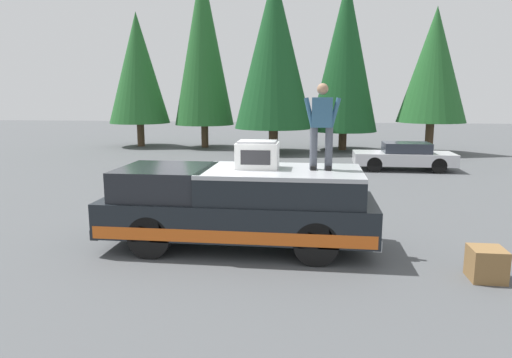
# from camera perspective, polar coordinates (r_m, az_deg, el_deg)

# --- Properties ---
(ground_plane) EXTENTS (90.00, 90.00, 0.00)m
(ground_plane) POSITION_cam_1_polar(r_m,az_deg,el_deg) (10.16, -5.14, -7.60)
(ground_plane) COLOR #4C4F51
(pickup_truck) EXTENTS (2.01, 5.54, 1.65)m
(pickup_truck) POSITION_cam_1_polar(r_m,az_deg,el_deg) (9.52, -2.13, -3.32)
(pickup_truck) COLOR black
(pickup_truck) RESTS_ON ground
(compressor_unit) EXTENTS (0.65, 0.84, 0.56)m
(compressor_unit) POSITION_cam_1_polar(r_m,az_deg,el_deg) (9.37, 0.18, 3.01)
(compressor_unit) COLOR white
(compressor_unit) RESTS_ON pickup_truck
(person_on_truck_bed) EXTENTS (0.29, 0.72, 1.69)m
(person_on_truck_bed) POSITION_cam_1_polar(r_m,az_deg,el_deg) (9.24, 8.11, 6.70)
(person_on_truck_bed) COLOR #4C515B
(person_on_truck_bed) RESTS_ON pickup_truck
(parked_car_silver) EXTENTS (1.64, 4.10, 1.16)m
(parked_car_silver) POSITION_cam_1_polar(r_m,az_deg,el_deg) (20.46, 17.76, 2.68)
(parked_car_silver) COLOR silver
(parked_car_silver) RESTS_ON ground
(wooden_crate) EXTENTS (0.56, 0.56, 0.56)m
(wooden_crate) POSITION_cam_1_polar(r_m,az_deg,el_deg) (8.92, 26.51, -9.34)
(wooden_crate) COLOR olive
(wooden_crate) RESTS_ON ground
(conifer_far_left) EXTENTS (3.62, 3.62, 7.68)m
(conifer_far_left) POSITION_cam_1_polar(r_m,az_deg,el_deg) (26.88, 21.08, 12.92)
(conifer_far_left) COLOR #4C3826
(conifer_far_left) RESTS_ON ground
(conifer_left) EXTENTS (3.79, 3.79, 9.59)m
(conifer_left) POSITION_cam_1_polar(r_m,az_deg,el_deg) (27.19, 10.95, 14.78)
(conifer_left) COLOR #4C3826
(conifer_left) RESTS_ON ground
(conifer_center_left) EXTENTS (4.21, 4.21, 9.58)m
(conifer_center_left) POSITION_cam_1_polar(r_m,az_deg,el_deg) (25.53, 2.22, 15.53)
(conifer_center_left) COLOR #4C3826
(conifer_center_left) RESTS_ON ground
(conifer_center_right) EXTENTS (3.50, 3.50, 10.62)m
(conifer_center_right) POSITION_cam_1_polar(r_m,az_deg,el_deg) (28.28, -6.54, 16.05)
(conifer_center_right) COLOR #4C3826
(conifer_center_right) RESTS_ON ground
(conifer_right) EXTENTS (3.63, 3.63, 7.99)m
(conifer_right) POSITION_cam_1_polar(r_m,az_deg,el_deg) (29.48, -14.34, 13.06)
(conifer_right) COLOR #4C3826
(conifer_right) RESTS_ON ground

